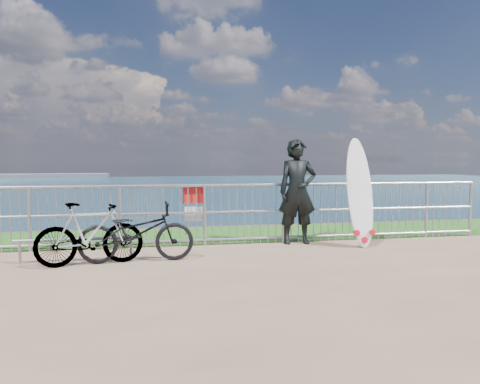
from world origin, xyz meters
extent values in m
plane|color=#1E5417|center=(0.00, 2.70, 0.01)|extent=(120.00, 120.00, 0.00)
cube|color=brown|center=(0.00, 3.90, -2.50)|extent=(120.00, 0.30, 5.00)
plane|color=navy|center=(0.00, 90.00, -5.00)|extent=(260.00, 260.00, 0.00)
cube|color=#565E68|center=(-50.00, 168.00, -4.25)|extent=(70.00, 12.00, 1.50)
cylinder|color=#989BA1|center=(0.00, 1.60, 1.10)|extent=(10.00, 0.06, 0.06)
cylinder|color=#989BA1|center=(0.00, 1.60, 0.61)|extent=(10.00, 0.05, 0.05)
cylinder|color=#989BA1|center=(0.00, 1.60, 0.10)|extent=(10.00, 0.05, 0.05)
cylinder|color=#989BA1|center=(-3.50, 1.60, 0.55)|extent=(0.06, 0.06, 1.10)
cylinder|color=#989BA1|center=(-2.00, 1.60, 0.55)|extent=(0.06, 0.06, 1.10)
cylinder|color=#989BA1|center=(-0.50, 1.60, 0.55)|extent=(0.06, 0.06, 1.10)
cylinder|color=#989BA1|center=(1.00, 1.60, 0.55)|extent=(0.06, 0.06, 1.10)
cylinder|color=#989BA1|center=(2.50, 1.60, 0.55)|extent=(0.06, 0.06, 1.10)
cylinder|color=#989BA1|center=(4.00, 1.60, 0.55)|extent=(0.06, 0.06, 1.10)
cylinder|color=#989BA1|center=(5.00, 1.60, 0.55)|extent=(0.06, 0.06, 1.10)
cube|color=red|center=(-0.68, 1.66, 0.92)|extent=(0.42, 0.02, 0.30)
cube|color=white|center=(-0.68, 1.66, 0.92)|extent=(0.38, 0.01, 0.08)
cube|color=white|center=(-0.68, 1.66, 0.58)|extent=(0.36, 0.02, 0.26)
imported|color=black|center=(1.22, 1.45, 0.97)|extent=(0.74, 0.52, 1.95)
ellipsoid|color=white|center=(2.23, 0.95, 0.99)|extent=(0.57, 0.52, 1.98)
cone|color=red|center=(2.08, 0.83, 0.28)|extent=(0.12, 0.22, 0.12)
cone|color=red|center=(2.38, 0.83, 0.28)|extent=(0.12, 0.22, 0.12)
cone|color=red|center=(2.23, 0.83, 0.15)|extent=(0.12, 0.22, 0.12)
imported|color=black|center=(-1.69, 0.42, 0.46)|extent=(1.76, 0.67, 0.91)
imported|color=black|center=(-2.37, 0.33, 0.47)|extent=(1.63, 0.75, 0.94)
cylinder|color=#989BA1|center=(-2.60, 0.59, 0.35)|extent=(1.83, 0.05, 0.05)
cylinder|color=#989BA1|center=(-3.41, 0.59, 0.18)|extent=(0.04, 0.04, 0.35)
cylinder|color=#989BA1|center=(-1.79, 0.59, 0.18)|extent=(0.04, 0.04, 0.35)
camera|label=1|loc=(-1.54, -6.85, 1.57)|focal=35.00mm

